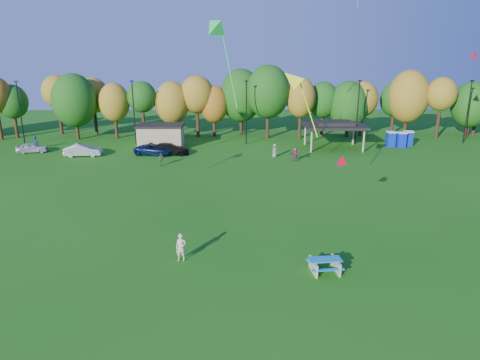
{
  "coord_description": "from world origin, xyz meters",
  "views": [
    {
      "loc": [
        -0.2,
        -21.24,
        12.75
      ],
      "look_at": [
        0.38,
        6.0,
        4.65
      ],
      "focal_mm": 32.0,
      "sensor_mm": 36.0,
      "label": 1
    }
  ],
  "objects_px": {
    "porta_potties": "(400,139)",
    "picnic_table": "(325,264)",
    "kite_flyer": "(181,247)",
    "car_a": "(32,148)",
    "car_b": "(83,150)",
    "car_d": "(169,149)",
    "car_c": "(154,150)"
  },
  "relations": [
    {
      "from": "car_b",
      "to": "picnic_table",
      "type": "bearing_deg",
      "value": -147.77
    },
    {
      "from": "porta_potties",
      "to": "car_c",
      "type": "bearing_deg",
      "value": -172.57
    },
    {
      "from": "car_d",
      "to": "car_a",
      "type": "bearing_deg",
      "value": 85.72
    },
    {
      "from": "car_a",
      "to": "car_b",
      "type": "xyz_separation_m",
      "value": [
        7.46,
        -2.27,
        0.09
      ]
    },
    {
      "from": "car_b",
      "to": "car_d",
      "type": "relative_size",
      "value": 0.89
    },
    {
      "from": "car_d",
      "to": "kite_flyer",
      "type": "bearing_deg",
      "value": -169.79
    },
    {
      "from": "porta_potties",
      "to": "car_d",
      "type": "xyz_separation_m",
      "value": [
        -32.0,
        -4.34,
        -0.34
      ]
    },
    {
      "from": "porta_potties",
      "to": "car_b",
      "type": "xyz_separation_m",
      "value": [
        -42.97,
        -4.93,
        -0.33
      ]
    },
    {
      "from": "picnic_table",
      "to": "car_a",
      "type": "bearing_deg",
      "value": 128.55
    },
    {
      "from": "porta_potties",
      "to": "kite_flyer",
      "type": "distance_m",
      "value": 43.65
    },
    {
      "from": "picnic_table",
      "to": "car_d",
      "type": "distance_m",
      "value": 34.37
    },
    {
      "from": "porta_potties",
      "to": "car_b",
      "type": "distance_m",
      "value": 43.25
    },
    {
      "from": "car_b",
      "to": "kite_flyer",
      "type": "bearing_deg",
      "value": -157.96
    },
    {
      "from": "porta_potties",
      "to": "car_a",
      "type": "bearing_deg",
      "value": -176.97
    },
    {
      "from": "car_a",
      "to": "car_c",
      "type": "xyz_separation_m",
      "value": [
        16.51,
        -1.76,
        0.03
      ]
    },
    {
      "from": "picnic_table",
      "to": "car_a",
      "type": "xyz_separation_m",
      "value": [
        -32.17,
        33.18,
        0.18
      ]
    },
    {
      "from": "porta_potties",
      "to": "car_a",
      "type": "distance_m",
      "value": 50.51
    },
    {
      "from": "car_d",
      "to": "car_b",
      "type": "bearing_deg",
      "value": 94.01
    },
    {
      "from": "car_b",
      "to": "car_d",
      "type": "height_order",
      "value": "car_b"
    },
    {
      "from": "picnic_table",
      "to": "kite_flyer",
      "type": "relative_size",
      "value": 1.15
    },
    {
      "from": "car_a",
      "to": "porta_potties",
      "type": "bearing_deg",
      "value": -98.58
    },
    {
      "from": "car_c",
      "to": "car_d",
      "type": "bearing_deg",
      "value": -76.51
    },
    {
      "from": "car_c",
      "to": "car_b",
      "type": "bearing_deg",
      "value": 104.38
    },
    {
      "from": "car_c",
      "to": "car_a",
      "type": "bearing_deg",
      "value": 95.07
    },
    {
      "from": "picnic_table",
      "to": "car_d",
      "type": "xyz_separation_m",
      "value": [
        -13.74,
        31.5,
        0.27
      ]
    },
    {
      "from": "kite_flyer",
      "to": "car_b",
      "type": "distance_m",
      "value": 33.28
    },
    {
      "from": "picnic_table",
      "to": "car_d",
      "type": "bearing_deg",
      "value": 108.0
    },
    {
      "from": "picnic_table",
      "to": "kite_flyer",
      "type": "bearing_deg",
      "value": 163.9
    },
    {
      "from": "car_b",
      "to": "car_d",
      "type": "bearing_deg",
      "value": -93.31
    },
    {
      "from": "kite_flyer",
      "to": "car_a",
      "type": "height_order",
      "value": "kite_flyer"
    },
    {
      "from": "picnic_table",
      "to": "car_d",
      "type": "height_order",
      "value": "car_d"
    },
    {
      "from": "porta_potties",
      "to": "picnic_table",
      "type": "xyz_separation_m",
      "value": [
        -18.27,
        -35.85,
        -0.6
      ]
    }
  ]
}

